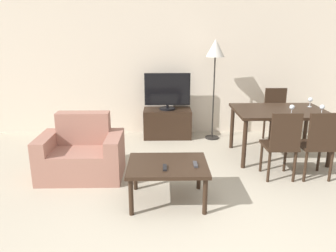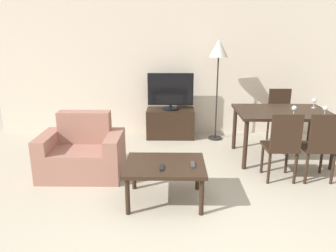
{
  "view_description": "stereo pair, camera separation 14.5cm",
  "coord_description": "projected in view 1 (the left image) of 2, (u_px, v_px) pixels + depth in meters",
  "views": [
    {
      "loc": [
        -0.36,
        -2.26,
        1.85
      ],
      "look_at": [
        -0.28,
        1.82,
        0.65
      ],
      "focal_mm": 35.0,
      "sensor_mm": 36.0,
      "label": 1
    },
    {
      "loc": [
        -0.22,
        -2.27,
        1.85
      ],
      "look_at": [
        -0.28,
        1.82,
        0.65
      ],
      "focal_mm": 35.0,
      "sensor_mm": 36.0,
      "label": 2
    }
  ],
  "objects": [
    {
      "name": "floor_lamp",
      "position": [
        215.0,
        54.0,
        5.42
      ],
      "size": [
        0.31,
        0.31,
        1.72
      ],
      "color": "black",
      "rests_on": "ground_plane"
    },
    {
      "name": "dining_table",
      "position": [
        280.0,
        115.0,
        4.8
      ],
      "size": [
        1.32,
        0.93,
        0.73
      ],
      "color": "black",
      "rests_on": "ground_plane"
    },
    {
      "name": "wine_glass_right",
      "position": [
        322.0,
        108.0,
        4.45
      ],
      "size": [
        0.07,
        0.07,
        0.15
      ],
      "color": "silver",
      "rests_on": "dining_table"
    },
    {
      "name": "armchair",
      "position": [
        82.0,
        155.0,
        4.26
      ],
      "size": [
        1.05,
        0.68,
        0.81
      ],
      "color": "#9E6B5B",
      "rests_on": "ground_plane"
    },
    {
      "name": "dining_chair_near_right",
      "position": [
        318.0,
        142.0,
        4.1
      ],
      "size": [
        0.4,
        0.4,
        0.9
      ],
      "color": "black",
      "rests_on": "ground_plane"
    },
    {
      "name": "wine_glass_center",
      "position": [
        310.0,
        100.0,
        4.93
      ],
      "size": [
        0.07,
        0.07,
        0.15
      ],
      "color": "silver",
      "rests_on": "dining_table"
    },
    {
      "name": "dining_chair_near",
      "position": [
        282.0,
        142.0,
        4.1
      ],
      "size": [
        0.4,
        0.4,
        0.9
      ],
      "color": "black",
      "rests_on": "ground_plane"
    },
    {
      "name": "remote_primary",
      "position": [
        165.0,
        167.0,
        3.45
      ],
      "size": [
        0.04,
        0.15,
        0.02
      ],
      "color": "black",
      "rests_on": "coffee_table"
    },
    {
      "name": "coffee_table",
      "position": [
        168.0,
        168.0,
        3.58
      ],
      "size": [
        0.87,
        0.68,
        0.45
      ],
      "color": "black",
      "rests_on": "ground_plane"
    },
    {
      "name": "wall_back",
      "position": [
        181.0,
        59.0,
        5.85
      ],
      "size": [
        6.87,
        0.06,
        2.7
      ],
      "color": "beige",
      "rests_on": "ground_plane"
    },
    {
      "name": "tv_stand",
      "position": [
        167.0,
        123.0,
        5.85
      ],
      "size": [
        0.84,
        0.47,
        0.51
      ],
      "color": "black",
      "rests_on": "ground_plane"
    },
    {
      "name": "dining_chair_far",
      "position": [
        276.0,
        112.0,
        5.59
      ],
      "size": [
        0.4,
        0.4,
        0.9
      ],
      "color": "black",
      "rests_on": "ground_plane"
    },
    {
      "name": "tv",
      "position": [
        167.0,
        91.0,
        5.69
      ],
      "size": [
        0.79,
        0.28,
        0.64
      ],
      "color": "black",
      "rests_on": "tv_stand"
    },
    {
      "name": "remote_secondary",
      "position": [
        196.0,
        164.0,
        3.53
      ],
      "size": [
        0.04,
        0.15,
        0.02
      ],
      "color": "#38383D",
      "rests_on": "coffee_table"
    },
    {
      "name": "wine_glass_left",
      "position": [
        292.0,
        108.0,
        4.45
      ],
      "size": [
        0.07,
        0.07,
        0.15
      ],
      "color": "silver",
      "rests_on": "dining_table"
    }
  ]
}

